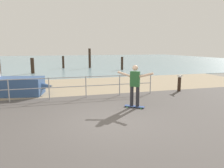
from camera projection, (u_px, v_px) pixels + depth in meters
name	position (u px, v px, depth m)	size (l,w,h in m)	color
ground_plane	(116.00, 134.00, 5.93)	(24.00, 10.00, 0.04)	#514C49
beach_strip	(80.00, 86.00, 13.51)	(24.00, 6.00, 0.04)	tan
sea_surface	(61.00, 60.00, 40.04)	(72.00, 50.00, 0.04)	#75939E
railing_fence	(29.00, 86.00, 9.44)	(11.99, 0.05, 1.05)	#9EA0A5
sailboat	(1.00, 85.00, 10.64)	(5.07, 2.23, 5.14)	#335184
skateboard	(134.00, 106.00, 8.49)	(0.76, 0.64, 0.08)	#334C8C
skateboarder	(135.00, 83.00, 8.33)	(1.22, 0.93, 1.65)	#26262B
bollard_short	(179.00, 85.00, 11.62)	(0.18, 0.18, 0.78)	#332319
seagull	(180.00, 76.00, 11.53)	(0.14, 0.49, 0.18)	white
groyne_post_1	(32.00, 66.00, 19.54)	(0.32, 0.32, 1.46)	#332319
groyne_post_2	(63.00, 62.00, 24.65)	(0.25, 0.25, 1.42)	#332319
groyne_post_3	(90.00, 58.00, 24.80)	(0.28, 0.28, 2.30)	#332319
groyne_post_4	(122.00, 63.00, 22.88)	(0.25, 0.25, 1.42)	#332319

